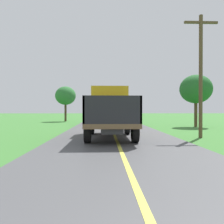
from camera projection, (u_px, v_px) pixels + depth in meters
name	position (u px, v px, depth m)	size (l,w,h in m)	color
banana_truck_near	(110.00, 111.00, 12.26)	(2.38, 5.82, 2.80)	#2D2D30
banana_truck_far	(108.00, 110.00, 22.95)	(2.38, 5.81, 2.80)	#2D2D30
utility_pole_roadside	(201.00, 72.00, 12.08)	(1.84, 0.20, 6.69)	brown
roadside_tree_near_left	(65.00, 96.00, 29.34)	(2.70, 2.70, 4.63)	#4C3823
roadside_tree_mid_right	(196.00, 89.00, 19.95)	(2.86, 2.86, 4.70)	#4C3823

